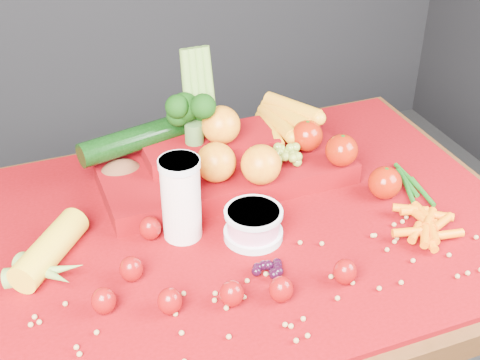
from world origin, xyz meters
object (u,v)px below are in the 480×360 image
object	(u,v)px
milk_glass	(181,196)
table	(244,265)
produce_mound	(232,154)
yogurt_bowl	(253,223)

from	to	relation	value
milk_glass	table	bearing A→B (deg)	-4.10
milk_glass	produce_mound	xyz separation A→B (m)	(0.15, 0.15, -0.03)
milk_glass	yogurt_bowl	xyz separation A→B (m)	(0.12, -0.06, -0.06)
milk_glass	produce_mound	size ratio (longest dim) A/B	0.27
yogurt_bowl	produce_mound	distance (m)	0.21
milk_glass	yogurt_bowl	world-z (taller)	milk_glass
yogurt_bowl	table	bearing A→B (deg)	90.78
table	yogurt_bowl	world-z (taller)	yogurt_bowl
yogurt_bowl	produce_mound	bearing A→B (deg)	80.54
yogurt_bowl	produce_mound	world-z (taller)	produce_mound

